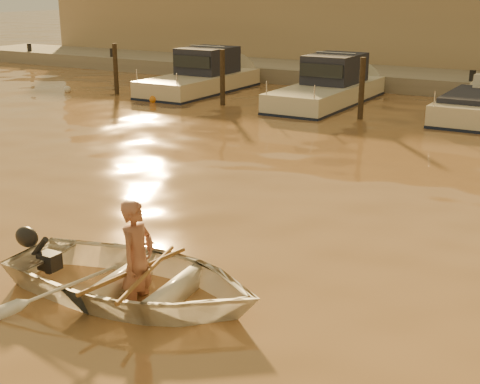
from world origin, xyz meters
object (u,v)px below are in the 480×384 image
Objects in this scene: dinghy at (133,279)px; moored_boat_2 at (327,87)px; waterfront_building at (464,24)px; moored_boat_1 at (200,77)px; moored_boat_3 at (478,111)px; person at (138,261)px.

moored_boat_2 is at bearing 8.89° from dinghy.
moored_boat_2 is 0.16× the size of waterfront_building.
moored_boat_1 is 1.13× the size of moored_boat_3.
dinghy is 0.53× the size of moored_boat_2.
moored_boat_1 is 11.05m from moored_boat_3.
moored_boat_2 is 1.21× the size of moored_boat_3.
moored_boat_1 is at bearing -125.87° from waterfront_building.
waterfront_building reaches higher than dinghy.
person reaches higher than moored_boat_3.
moored_boat_3 is at bearing -9.57° from person.
dinghy is 0.64× the size of moored_boat_3.
waterfront_building reaches higher than moored_boat_2.
moored_boat_3 is (1.43, 16.23, -0.06)m from dinghy.
moored_boat_2 is at bearing 0.00° from moored_boat_1.
waterfront_building reaches higher than person.
waterfront_building reaches higher than moored_boat_1.
moored_boat_3 is at bearing -9.92° from dinghy.
moored_boat_1 is at bearing 26.02° from person.
moored_boat_2 reaches higher than dinghy.
moored_boat_3 is (11.04, 0.00, -0.40)m from moored_boat_1.
waterfront_building is at bearing -1.19° from person.
dinghy is 18.86m from moored_boat_1.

